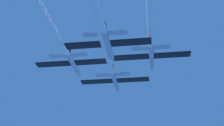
{
  "coord_description": "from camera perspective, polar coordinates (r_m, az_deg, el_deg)",
  "views": [
    {
      "loc": [
        7.98,
        -70.84,
        -30.75
      ],
      "look_at": [
        -0.13,
        -8.78,
        -0.1
      ],
      "focal_mm": 50.91,
      "sensor_mm": 36.0,
      "label": 1
    }
  ],
  "objects": [
    {
      "name": "jet_lead",
      "position": [
        63.32,
        -1.21,
        2.33
      ],
      "size": [
        16.63,
        55.63,
        2.75
      ],
      "color": "#B2BAC6"
    },
    {
      "name": "jet_left_wing",
      "position": [
        58.54,
        -10.53,
        6.37
      ],
      "size": [
        16.63,
        53.6,
        2.75
      ],
      "color": "#B2BAC6"
    },
    {
      "name": "jet_right_wing",
      "position": [
        57.82,
        6.85,
        7.14
      ],
      "size": [
        16.63,
        49.46,
        2.75
      ],
      "color": "#B2BAC6"
    }
  ]
}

